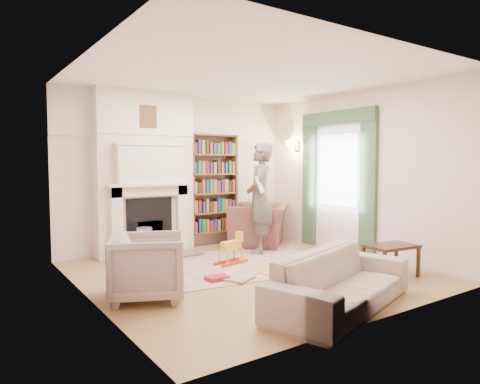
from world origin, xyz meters
TOP-DOWN VIEW (x-y plane):
  - floor at (0.00, 0.00)m, footprint 4.50×4.50m
  - ceiling at (0.00, 0.00)m, footprint 4.50×4.50m
  - wall_back at (0.00, 2.25)m, footprint 4.50×0.00m
  - wall_front at (0.00, -2.25)m, footprint 4.50×0.00m
  - wall_left at (-2.25, 0.00)m, footprint 0.00×4.50m
  - wall_right at (2.25, 0.00)m, footprint 0.00×4.50m
  - fireplace at (-0.75, 2.05)m, footprint 1.70×0.58m
  - bookcase at (0.65, 2.12)m, footprint 1.00×0.24m
  - window at (2.23, 0.40)m, footprint 0.02×0.90m
  - curtain_left at (2.20, -0.30)m, footprint 0.07×0.32m
  - curtain_right at (2.20, 1.10)m, footprint 0.07×0.32m
  - pelmet at (2.19, 0.40)m, footprint 0.09×1.70m
  - wall_sconce at (2.03, 1.50)m, footprint 0.20×0.24m
  - rug at (0.15, 0.49)m, footprint 2.83×2.30m
  - armchair_reading at (1.37, 1.59)m, footprint 1.59×1.59m
  - armchair_left at (-1.67, -0.30)m, footprint 1.10×1.09m
  - sofa at (-0.07, -1.80)m, footprint 2.23×1.41m
  - man_reading at (0.92, 0.99)m, footprint 0.82×0.82m
  - newspaper at (0.77, 0.79)m, footprint 0.38×0.38m
  - coffee_table at (1.48, -1.29)m, footprint 0.75×0.53m
  - paraffin_heater at (-1.00, 1.49)m, footprint 0.25×0.25m
  - rocking_horse at (0.04, 0.56)m, footprint 0.59×0.34m
  - board_game at (-0.38, -0.24)m, footprint 0.50×0.50m
  - game_box_lid at (-0.61, -0.11)m, footprint 0.32×0.22m
  - comic_annuals at (0.16, -0.46)m, footprint 0.73×0.71m

SIDE VIEW (x-z plane):
  - floor at x=0.00m, z-range 0.00..0.00m
  - rug at x=0.15m, z-range 0.00..0.01m
  - comic_annuals at x=0.16m, z-range 0.01..0.03m
  - board_game at x=-0.38m, z-range 0.01..0.04m
  - game_box_lid at x=-0.61m, z-range 0.01..0.06m
  - coffee_table at x=1.48m, z-range 0.00..0.45m
  - rocking_horse at x=0.04m, z-range 0.00..0.49m
  - paraffin_heater at x=-1.00m, z-range 0.00..0.55m
  - sofa at x=-0.07m, z-range 0.00..0.61m
  - armchair_left at x=-1.67m, z-range 0.00..0.76m
  - armchair_reading at x=1.37m, z-range 0.00..0.78m
  - man_reading at x=0.92m, z-range 0.00..1.93m
  - bookcase at x=0.65m, z-range 0.25..2.10m
  - curtain_left at x=2.20m, z-range 0.00..2.40m
  - curtain_right at x=2.20m, z-range 0.00..2.40m
  - newspaper at x=0.77m, z-range 1.08..1.36m
  - fireplace at x=-0.75m, z-range -0.01..2.79m
  - wall_back at x=0.00m, z-range -0.85..3.65m
  - wall_front at x=0.00m, z-range -0.85..3.65m
  - wall_left at x=-2.25m, z-range -0.85..3.65m
  - wall_right at x=2.25m, z-range -0.85..3.65m
  - window at x=2.23m, z-range 0.80..2.10m
  - wall_sconce at x=2.03m, z-range 1.78..2.02m
  - pelmet at x=2.19m, z-range 2.26..2.50m
  - ceiling at x=0.00m, z-range 2.80..2.80m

